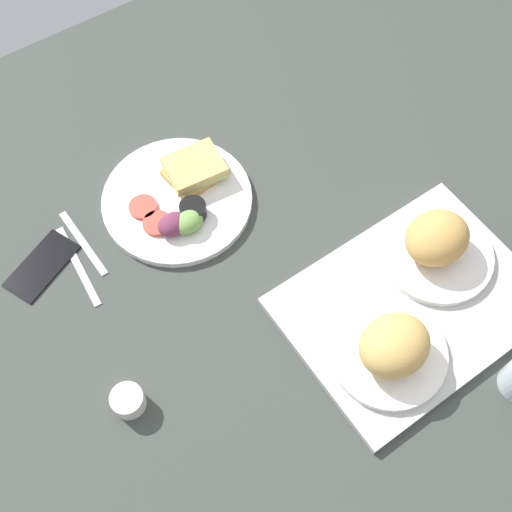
% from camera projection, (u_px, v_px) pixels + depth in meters
% --- Properties ---
extents(ground_plane, '(1.90, 1.50, 0.03)m').
position_uv_depth(ground_plane, '(256.00, 253.00, 1.22)').
color(ground_plane, '#383D38').
extents(serving_tray, '(0.45, 0.34, 0.02)m').
position_uv_depth(serving_tray, '(411.00, 304.00, 1.14)').
color(serving_tray, '#B2B2AD').
rests_on(serving_tray, ground_plane).
extents(bread_plate_near, '(0.21, 0.21, 0.10)m').
position_uv_depth(bread_plate_near, '(437.00, 244.00, 1.15)').
color(bread_plate_near, white).
rests_on(bread_plate_near, serving_tray).
extents(bread_plate_far, '(0.21, 0.21, 0.10)m').
position_uv_depth(bread_plate_far, '(392.00, 348.00, 1.05)').
color(bread_plate_far, white).
rests_on(bread_plate_far, serving_tray).
extents(plate_with_salad, '(0.30, 0.30, 0.05)m').
position_uv_depth(plate_with_salad, '(181.00, 197.00, 1.24)').
color(plate_with_salad, white).
rests_on(plate_with_salad, ground_plane).
extents(espresso_cup, '(0.06, 0.06, 0.04)m').
position_uv_depth(espresso_cup, '(128.00, 401.00, 1.04)').
color(espresso_cup, silver).
rests_on(espresso_cup, ground_plane).
extents(fork, '(0.02, 0.17, 0.01)m').
position_uv_depth(fork, '(83.00, 242.00, 1.21)').
color(fork, '#B7B7BC').
rests_on(fork, ground_plane).
extents(knife, '(0.03, 0.19, 0.01)m').
position_uv_depth(knife, '(78.00, 265.00, 1.18)').
color(knife, '#B7B7BC').
rests_on(knife, ground_plane).
extents(cell_phone, '(0.16, 0.12, 0.01)m').
position_uv_depth(cell_phone, '(42.00, 265.00, 1.18)').
color(cell_phone, black).
rests_on(cell_phone, ground_plane).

